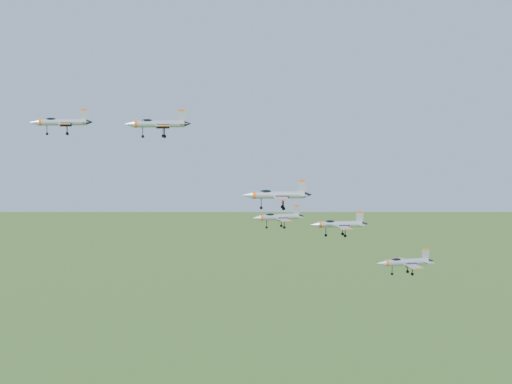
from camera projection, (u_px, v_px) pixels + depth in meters
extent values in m
cylinder|color=#A1A7AD|center=(63.00, 122.00, 128.46)|extent=(8.30, 1.32, 1.20)
cone|color=#A1A7AD|center=(34.00, 122.00, 127.10)|extent=(1.67, 1.22, 1.20)
cone|color=black|center=(90.00, 122.00, 129.76)|extent=(1.30, 1.04, 1.02)
ellipsoid|color=black|center=(51.00, 120.00, 127.85)|extent=(2.04, 0.89, 0.76)
cube|color=#A1A7AD|center=(64.00, 124.00, 126.07)|extent=(2.18, 4.08, 0.13)
cube|color=#A1A7AD|center=(63.00, 123.00, 130.99)|extent=(2.18, 4.08, 0.13)
cube|color=#A1A7AD|center=(84.00, 115.00, 129.34)|extent=(1.38, 0.13, 1.93)
cube|color=#E75310|center=(84.00, 110.00, 129.22)|extent=(1.01, 0.14, 0.32)
cylinder|color=#A1A7AD|center=(159.00, 124.00, 121.96)|extent=(8.54, 1.39, 1.23)
cone|color=#A1A7AD|center=(129.00, 124.00, 120.73)|extent=(1.73, 1.26, 1.23)
cone|color=black|center=(188.00, 124.00, 123.14)|extent=(1.34, 1.07, 1.05)
ellipsoid|color=black|center=(147.00, 121.00, 121.41)|extent=(2.10, 0.92, 0.78)
cube|color=#A1A7AD|center=(162.00, 126.00, 119.48)|extent=(2.25, 4.20, 0.13)
cube|color=#A1A7AD|center=(159.00, 125.00, 124.59)|extent=(2.25, 4.20, 0.13)
cube|color=#A1A7AD|center=(182.00, 116.00, 122.74)|extent=(1.42, 0.14, 1.99)
cube|color=#E75310|center=(182.00, 110.00, 122.62)|extent=(1.04, 0.15, 0.33)
cylinder|color=#A1A7AD|center=(278.00, 195.00, 113.74)|extent=(8.37, 2.86, 1.20)
cone|color=#A1A7AD|center=(247.00, 195.00, 113.45)|extent=(1.87, 1.51, 1.20)
cone|color=black|center=(308.00, 195.00, 114.01)|extent=(1.47, 1.26, 1.02)
ellipsoid|color=black|center=(266.00, 192.00, 113.57)|extent=(2.16, 1.26, 0.76)
cube|color=#A1A7AD|center=(281.00, 198.00, 111.21)|extent=(2.90, 4.40, 0.13)
cube|color=#A1A7AD|center=(278.00, 194.00, 116.33)|extent=(2.90, 4.40, 0.13)
cube|color=#A1A7AD|center=(302.00, 187.00, 113.81)|extent=(1.38, 0.39, 1.94)
cube|color=#E75310|center=(302.00, 181.00, 113.69)|extent=(1.02, 0.33, 0.32)
cylinder|color=#A1A7AD|center=(279.00, 217.00, 139.20)|extent=(7.85, 1.24, 1.13)
cone|color=#A1A7AD|center=(256.00, 218.00, 137.92)|extent=(1.58, 1.15, 1.13)
cone|color=black|center=(301.00, 216.00, 140.43)|extent=(1.23, 0.98, 0.96)
ellipsoid|color=black|center=(270.00, 215.00, 138.63)|extent=(1.93, 0.84, 0.72)
cube|color=#A1A7AD|center=(284.00, 220.00, 136.94)|extent=(2.06, 3.86, 0.12)
cube|color=#A1A7AD|center=(276.00, 216.00, 141.60)|extent=(2.06, 3.86, 0.12)
cube|color=#A1A7AD|center=(297.00, 210.00, 140.03)|extent=(1.31, 0.12, 1.83)
cube|color=#E75310|center=(297.00, 205.00, 139.92)|extent=(0.96, 0.14, 0.30)
cylinder|color=#A1A7AD|center=(340.00, 224.00, 125.27)|extent=(7.76, 2.21, 1.11)
cone|color=#A1A7AD|center=(314.00, 225.00, 124.73)|extent=(1.68, 1.32, 1.11)
cone|color=black|center=(365.00, 224.00, 125.79)|extent=(1.32, 1.11, 0.94)
ellipsoid|color=black|center=(330.00, 222.00, 125.01)|extent=(1.97, 1.06, 0.70)
cube|color=#A1A7AD|center=(344.00, 228.00, 122.96)|extent=(2.48, 4.00, 0.12)
cube|color=#A1A7AD|center=(338.00, 223.00, 127.68)|extent=(2.48, 4.00, 0.12)
cube|color=#A1A7AD|center=(360.00, 217.00, 125.55)|extent=(1.28, 0.29, 1.79)
cube|color=#E75310|center=(360.00, 212.00, 125.44)|extent=(0.95, 0.25, 0.30)
cylinder|color=#A1A7AD|center=(406.00, 262.00, 134.86)|extent=(8.65, 1.60, 1.24)
cone|color=#A1A7AD|center=(381.00, 263.00, 133.73)|extent=(1.77, 1.31, 1.24)
cone|color=black|center=(431.00, 261.00, 135.94)|extent=(1.38, 1.11, 1.06)
ellipsoid|color=black|center=(396.00, 260.00, 134.34)|extent=(2.14, 0.98, 0.79)
cube|color=#A1A7AD|center=(413.00, 266.00, 132.33)|extent=(2.37, 4.30, 0.13)
cube|color=#A1A7AD|center=(401.00, 260.00, 137.52)|extent=(2.37, 4.30, 0.13)
cube|color=#A1A7AD|center=(426.00, 254.00, 135.56)|extent=(1.44, 0.17, 2.01)
cube|color=#E75310|center=(426.00, 249.00, 135.44)|extent=(1.06, 0.18, 0.33)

